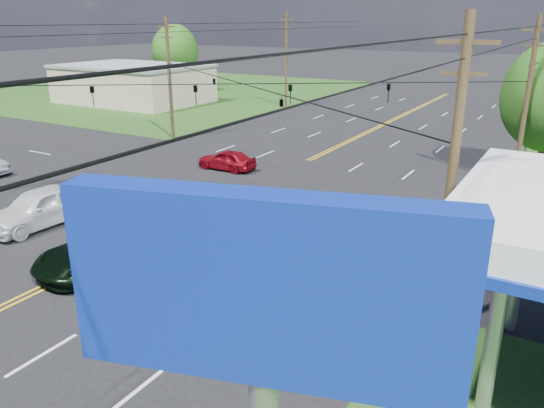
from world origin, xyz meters
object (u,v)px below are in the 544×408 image
Objects in this scene: suv_black at (282,266)px; pole_se at (451,182)px; pickup_dkgreen at (102,248)px; pole_ne at (527,101)px; retail_nw at (134,85)px; pole_nw at (169,77)px; tree_far_l at (175,52)px; pickup_white at (40,207)px; pole_left_far at (286,59)px.

pole_se is at bearing -8.56° from suv_black.
pole_ne is at bearing 59.32° from pickup_dkgreen.
suv_black is (37.37, -30.67, -1.25)m from retail_nw.
tree_far_l is at bearing 129.56° from pole_nw.
pole_nw is 1.80× the size of pickup_white.
pickup_white is (-18.41, -0.24, -4.01)m from pole_se.
pole_left_far is 1.93× the size of suv_black.
tree_far_l is at bearing 128.63° from pickup_dkgreen.
pickup_white is (24.59, -31.24, -1.10)m from retail_nw.
pole_nw is at bearing 145.30° from pole_se.
pole_ne is at bearing -27.07° from tree_far_l.
pole_ne is 0.95× the size of pole_left_far.
pole_left_far is 19.42m from tree_far_l.
retail_nw reaches higher than suv_black.
pole_nw is (-26.00, 18.00, 0.00)m from pole_se.
pole_se is at bearing -35.79° from retail_nw.
pickup_dkgreen is 1.05× the size of pickup_white.
pole_ne is at bearing 90.00° from pole_se.
pole_nw is 29.83m from tree_far_l.
tree_far_l is at bearing 152.93° from pole_ne.
pole_ne reaches higher than pickup_dkgreen.
pickup_dkgreen is at bearing -167.34° from suv_black.
pickup_white is at bearing 165.87° from pickup_dkgreen.
pole_left_far reaches higher than suv_black.
pole_nw is 19.00m from pole_left_far.
pole_left_far is at bearing 125.10° from pole_se.
pole_nw is at bearing -50.44° from tree_far_l.
pickup_dkgreen is (30.50, -32.89, -1.23)m from retail_nw.
retail_nw is 3.02× the size of pickup_white.
pickup_dkgreen is (13.50, -38.89, -4.39)m from pole_left_far.
pole_ne is at bearing 47.42° from pickup_white.
pole_nw and pole_ne have the same top height.
retail_nw is 1.68× the size of pole_se.
pole_se is at bearing -90.00° from pole_ne.
pole_left_far is 1.89× the size of pickup_white.
pole_ne is at bearing -36.16° from pole_left_far.
pole_ne reaches higher than tree_far_l.
pole_se reaches higher than tree_far_l.
tree_far_l is (-45.00, 41.00, 0.28)m from pole_se.
retail_nw is 1.68× the size of pole_nw.
suv_black is at bearing -107.67° from pole_ne.
pole_ne is at bearing -16.82° from retail_nw.
tree_far_l is at bearing 101.31° from retail_nw.
pole_ne is 32.20m from pole_left_far.
pole_nw reaches higher than pickup_white.
suv_black is at bearing 19.36° from pickup_dkgreen.
tree_far_l is 1.69× the size of suv_black.
pole_nw reaches higher than retail_nw.
pole_se is at bearing -54.90° from pole_left_far.
suv_black is (20.37, -36.67, -4.42)m from pole_left_far.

